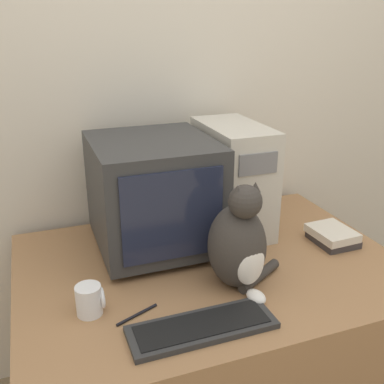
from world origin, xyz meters
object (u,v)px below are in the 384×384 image
Objects in this scene: pen at (137,315)px; mug at (90,300)px; computer_tower at (233,178)px; keyboard at (202,327)px; cat at (239,244)px; book_stack at (333,236)px; crt_monitor at (154,193)px.

mug reaches higher than pen.
computer_tower is at bearing 41.49° from pen.
keyboard is 4.51× the size of mug.
pen is 0.15m from mug.
cat is 2.03× the size of book_stack.
book_stack is at bearing 8.77° from cat.
mug is at bearing -172.29° from book_stack.
book_stack is 1.92× the size of mug.
pen is at bearing -167.11° from book_stack.
crt_monitor is 0.35m from computer_tower.
book_stack is at bearing 25.16° from keyboard.
cat is (0.19, 0.17, 0.14)m from keyboard.
crt_monitor is at bearing 161.46° from book_stack.
cat is 0.52m from book_stack.
mug reaches higher than book_stack.
computer_tower is 0.72m from keyboard.
pen is (-0.35, -0.05, -0.15)m from cat.
keyboard is 0.30m from cat.
crt_monitor is 5.08× the size of mug.
book_stack is (0.66, -0.22, -0.19)m from crt_monitor.
keyboard reaches higher than pen.
crt_monitor is 3.49× the size of pen.
crt_monitor is at bearing 67.09° from pen.
book_stack reaches higher than keyboard.
mug is (-0.30, -0.35, -0.17)m from crt_monitor.
keyboard is 2.35× the size of book_stack.
pen is (-0.16, 0.13, -0.01)m from keyboard.
cat is at bearing -163.37° from book_stack.
crt_monitor is 1.09× the size of computer_tower.
cat is 2.67× the size of pen.
computer_tower is 1.04× the size of keyboard.
mug is at bearing -130.52° from crt_monitor.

